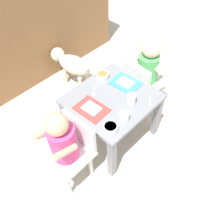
# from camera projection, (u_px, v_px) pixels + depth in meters

# --- Properties ---
(ground_plane) EXTENTS (7.00, 7.00, 0.00)m
(ground_plane) POSITION_uv_depth(u_px,v_px,m) (112.00, 134.00, 1.95)
(ground_plane) COLOR beige
(kitchen_cabinet_back) EXTENTS (1.87, 0.37, 0.85)m
(kitchen_cabinet_back) POSITION_uv_depth(u_px,v_px,m) (19.00, 35.00, 2.11)
(kitchen_cabinet_back) COLOR brown
(kitchen_cabinet_back) RESTS_ON ground
(dining_table) EXTENTS (0.55, 0.52, 0.43)m
(dining_table) POSITION_uv_depth(u_px,v_px,m) (112.00, 105.00, 1.68)
(dining_table) COLOR slate
(dining_table) RESTS_ON ground
(seated_child_left) EXTENTS (0.28, 0.28, 0.65)m
(seated_child_left) POSITION_uv_depth(u_px,v_px,m) (65.00, 142.00, 1.42)
(seated_child_left) COLOR silver
(seated_child_left) RESTS_ON ground
(seated_child_right) EXTENTS (0.30, 0.30, 0.64)m
(seated_child_right) POSITION_uv_depth(u_px,v_px,m) (147.00, 67.00, 1.86)
(seated_child_right) COLOR silver
(seated_child_right) RESTS_ON ground
(dog) EXTENTS (0.22, 0.43, 0.32)m
(dog) POSITION_uv_depth(u_px,v_px,m) (71.00, 64.00, 2.19)
(dog) COLOR beige
(dog) RESTS_ON ground
(food_tray_left) EXTENTS (0.16, 0.22, 0.02)m
(food_tray_left) POSITION_uv_depth(u_px,v_px,m) (92.00, 109.00, 1.55)
(food_tray_left) COLOR red
(food_tray_left) RESTS_ON dining_table
(food_tray_right) EXTENTS (0.17, 0.21, 0.02)m
(food_tray_right) POSITION_uv_depth(u_px,v_px,m) (126.00, 83.00, 1.71)
(food_tray_right) COLOR #388CD8
(food_tray_right) RESTS_ON dining_table
(water_cup_left) EXTENTS (0.06, 0.06, 0.07)m
(water_cup_left) POSITION_uv_depth(u_px,v_px,m) (131.00, 100.00, 1.57)
(water_cup_left) COLOR white
(water_cup_left) RESTS_ON dining_table
(water_cup_right) EXTENTS (0.06, 0.06, 0.06)m
(water_cup_right) POSITION_uv_depth(u_px,v_px,m) (124.00, 117.00, 1.48)
(water_cup_right) COLOR white
(water_cup_right) RESTS_ON dining_table
(cereal_bowl_left_side) EXTENTS (0.09, 0.09, 0.04)m
(cereal_bowl_left_side) POSITION_uv_depth(u_px,v_px,m) (102.00, 75.00, 1.74)
(cereal_bowl_left_side) COLOR white
(cereal_bowl_left_side) RESTS_ON dining_table
(veggie_bowl_far) EXTENTS (0.09, 0.09, 0.04)m
(veggie_bowl_far) POSITION_uv_depth(u_px,v_px,m) (110.00, 128.00, 1.43)
(veggie_bowl_far) COLOR white
(veggie_bowl_far) RESTS_ON dining_table
(spoon_by_left_tray) EXTENTS (0.08, 0.07, 0.01)m
(spoon_by_left_tray) POSITION_uv_depth(u_px,v_px,m) (150.00, 101.00, 1.60)
(spoon_by_left_tray) COLOR silver
(spoon_by_left_tray) RESTS_ON dining_table
(spoon_by_right_tray) EXTENTS (0.09, 0.07, 0.01)m
(spoon_by_right_tray) POSITION_uv_depth(u_px,v_px,m) (94.00, 92.00, 1.65)
(spoon_by_right_tray) COLOR silver
(spoon_by_right_tray) RESTS_ON dining_table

